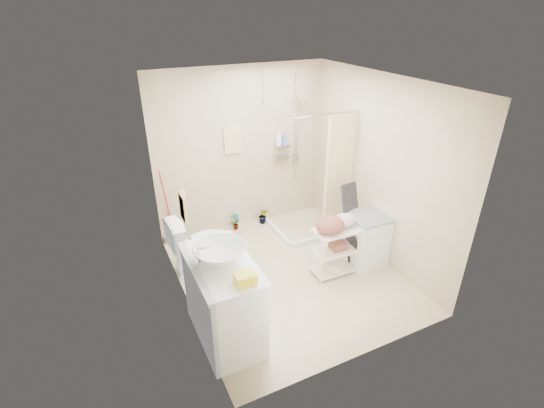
{
  "coord_description": "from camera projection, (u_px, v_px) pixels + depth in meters",
  "views": [
    {
      "loc": [
        -2.13,
        -3.91,
        3.37
      ],
      "look_at": [
        -0.12,
        0.25,
        1.01
      ],
      "focal_mm": 26.0,
      "sensor_mm": 36.0,
      "label": 1
    }
  ],
  "objects": [
    {
      "name": "potted_plant_b",
      "position": [
        263.0,
        216.0,
        6.69
      ],
      "size": [
        0.21,
        0.21,
        0.3
      ],
      "primitive_type": "imported",
      "rotation": [
        0.0,
        0.0,
        -0.74
      ],
      "color": "#955B36",
      "rests_on": "ground"
    },
    {
      "name": "towel_ring",
      "position": [
        183.0,
        206.0,
        4.13
      ],
      "size": [
        0.04,
        0.22,
        0.34
      ],
      "primitive_type": null,
      "color": "beige",
      "rests_on": "wall_left"
    },
    {
      "name": "mop",
      "position": [
        164.0,
        207.0,
        5.93
      ],
      "size": [
        0.13,
        0.13,
        1.25
      ],
      "primitive_type": null,
      "rotation": [
        0.0,
        0.0,
        0.12
      ],
      "color": "#B62728",
      "rests_on": "ground"
    },
    {
      "name": "vanity",
      "position": [
        224.0,
        300.0,
        4.27
      ],
      "size": [
        0.64,
        1.13,
        0.99
      ],
      "primitive_type": "cube",
      "rotation": [
        0.0,
        0.0,
        0.0
      ],
      "color": "white",
      "rests_on": "ground"
    },
    {
      "name": "ceiling",
      "position": [
        292.0,
        82.0,
        4.31
      ],
      "size": [
        2.8,
        3.2,
        0.04
      ],
      "primitive_type": "cube",
      "color": "silver",
      "rests_on": "ground"
    },
    {
      "name": "shower",
      "position": [
        306.0,
        169.0,
        6.19
      ],
      "size": [
        1.1,
        1.1,
        2.1
      ],
      "primitive_type": null,
      "color": "silver",
      "rests_on": "ground"
    },
    {
      "name": "ironing_board",
      "position": [
        352.0,
        222.0,
        5.64
      ],
      "size": [
        0.34,
        0.2,
        1.16
      ],
      "primitive_type": null,
      "rotation": [
        0.0,
        0.0,
        0.33
      ],
      "color": "black",
      "rests_on": "ground"
    },
    {
      "name": "sink",
      "position": [
        220.0,
        254.0,
        4.0
      ],
      "size": [
        0.66,
        0.66,
        0.19
      ],
      "primitive_type": "imported",
      "rotation": [
        0.0,
        0.0,
        0.21
      ],
      "color": "silver",
      "rests_on": "vanity"
    },
    {
      "name": "hanging_towel",
      "position": [
        233.0,
        140.0,
        6.02
      ],
      "size": [
        0.28,
        0.03,
        0.42
      ],
      "primitive_type": "cube",
      "color": "beige",
      "rests_on": "wall_back"
    },
    {
      "name": "wall_front",
      "position": [
        371.0,
        255.0,
        3.62
      ],
      "size": [
        2.8,
        0.04,
        2.6
      ],
      "primitive_type": "cube",
      "color": "#BFB194",
      "rests_on": "ground"
    },
    {
      "name": "shampoo_bottle_a",
      "position": [
        279.0,
        137.0,
        6.31
      ],
      "size": [
        0.1,
        0.1,
        0.27
      ],
      "primitive_type": "imported",
      "rotation": [
        0.0,
        0.0,
        0.0
      ],
      "color": "silver",
      "rests_on": "shower"
    },
    {
      "name": "shampoo_bottle_b",
      "position": [
        284.0,
        140.0,
        6.36
      ],
      "size": [
        0.08,
        0.08,
        0.17
      ],
      "primitive_type": "imported",
      "rotation": [
        0.0,
        0.0,
        -0.08
      ],
      "color": "#4D6AA9",
      "rests_on": "shower"
    },
    {
      "name": "floor_basket",
      "position": [
        247.0,
        351.0,
        4.18
      ],
      "size": [
        0.34,
        0.31,
        0.15
      ],
      "primitive_type": "cube",
      "rotation": [
        0.0,
        0.0,
        0.38
      ],
      "color": "yellow",
      "rests_on": "ground"
    },
    {
      "name": "toilet",
      "position": [
        199.0,
        243.0,
        5.44
      ],
      "size": [
        0.84,
        0.5,
        0.83
      ],
      "primitive_type": "imported",
      "rotation": [
        0.0,
        0.0,
        1.62
      ],
      "color": "white",
      "rests_on": "ground"
    },
    {
      "name": "wall_back",
      "position": [
        242.0,
        151.0,
        6.19
      ],
      "size": [
        2.8,
        0.04,
        2.6
      ],
      "primitive_type": "cube",
      "color": "#BFB194",
      "rests_on": "ground"
    },
    {
      "name": "tp_holder",
      "position": [
        186.0,
        253.0,
        4.68
      ],
      "size": [
        0.08,
        0.12,
        0.14
      ],
      "primitive_type": null,
      "color": "white",
      "rests_on": "wall_left"
    },
    {
      "name": "laundry_rack",
      "position": [
        335.0,
        247.0,
        5.36
      ],
      "size": [
        0.6,
        0.36,
        0.82
      ],
      "primitive_type": null,
      "rotation": [
        0.0,
        0.0,
        -0.02
      ],
      "color": "silver",
      "rests_on": "ground"
    },
    {
      "name": "wall_right",
      "position": [
        379.0,
        171.0,
        5.44
      ],
      "size": [
        0.04,
        3.2,
        2.6
      ],
      "primitive_type": "cube",
      "color": "#BFB194",
      "rests_on": "ground"
    },
    {
      "name": "floor",
      "position": [
        288.0,
        274.0,
        5.49
      ],
      "size": [
        3.2,
        3.2,
        0.0
      ],
      "primitive_type": "plane",
      "color": "beige",
      "rests_on": "ground"
    },
    {
      "name": "counter_basket",
      "position": [
        245.0,
        279.0,
        3.72
      ],
      "size": [
        0.2,
        0.15,
        0.11
      ],
      "primitive_type": "cube",
      "rotation": [
        0.0,
        0.0,
        0.01
      ],
      "color": "yellow",
      "rests_on": "vanity"
    },
    {
      "name": "wall_left",
      "position": [
        178.0,
        213.0,
        4.36
      ],
      "size": [
        0.04,
        3.2,
        2.6
      ],
      "primitive_type": "cube",
      "color": "#BFB194",
      "rests_on": "ground"
    },
    {
      "name": "potted_plant_a",
      "position": [
        235.0,
        221.0,
        6.51
      ],
      "size": [
        0.18,
        0.14,
        0.3
      ],
      "primitive_type": "imported",
      "rotation": [
        0.0,
        0.0,
        0.22
      ],
      "color": "brown",
      "rests_on": "ground"
    },
    {
      "name": "washing_machine",
      "position": [
        365.0,
        239.0,
        5.61
      ],
      "size": [
        0.52,
        0.53,
        0.75
      ],
      "primitive_type": "cube",
      "rotation": [
        0.0,
        0.0,
        -0.01
      ],
      "color": "silver",
      "rests_on": "ground"
    }
  ]
}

